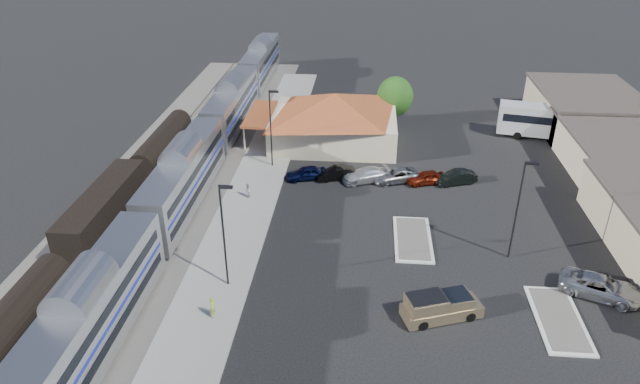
# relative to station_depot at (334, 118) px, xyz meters

# --- Properties ---
(ground) EXTENTS (280.00, 280.00, 0.00)m
(ground) POSITION_rel_station_depot_xyz_m (4.56, -24.00, -3.13)
(ground) COLOR black
(ground) RESTS_ON ground
(railbed) EXTENTS (16.00, 100.00, 0.12)m
(railbed) POSITION_rel_station_depot_xyz_m (-16.44, -16.00, -3.07)
(railbed) COLOR #4C4944
(railbed) RESTS_ON ground
(platform) EXTENTS (5.50, 92.00, 0.18)m
(platform) POSITION_rel_station_depot_xyz_m (-7.44, -18.00, -3.04)
(platform) COLOR gray
(platform) RESTS_ON ground
(passenger_train) EXTENTS (3.00, 104.00, 5.55)m
(passenger_train) POSITION_rel_station_depot_xyz_m (-13.44, -17.53, -0.26)
(passenger_train) COLOR silver
(passenger_train) RESTS_ON ground
(freight_cars) EXTENTS (2.80, 46.00, 4.00)m
(freight_cars) POSITION_rel_station_depot_xyz_m (-19.44, -22.73, -1.21)
(freight_cars) COLOR black
(freight_cars) RESTS_ON ground
(station_depot) EXTENTS (18.35, 12.24, 6.20)m
(station_depot) POSITION_rel_station_depot_xyz_m (0.00, 0.00, 0.00)
(station_depot) COLOR beige
(station_depot) RESTS_ON ground
(traffic_island_south) EXTENTS (3.30, 7.50, 0.21)m
(traffic_island_south) POSITION_rel_station_depot_xyz_m (8.56, -22.00, -3.03)
(traffic_island_south) COLOR silver
(traffic_island_south) RESTS_ON ground
(traffic_island_north) EXTENTS (3.30, 7.50, 0.21)m
(traffic_island_north) POSITION_rel_station_depot_xyz_m (18.56, -32.00, -3.03)
(traffic_island_north) COLOR silver
(traffic_island_north) RESTS_ON ground
(lamp_plat_s) EXTENTS (1.08, 0.25, 9.00)m
(lamp_plat_s) POSITION_rel_station_depot_xyz_m (-6.34, -30.00, 2.21)
(lamp_plat_s) COLOR black
(lamp_plat_s) RESTS_ON ground
(lamp_plat_n) EXTENTS (1.08, 0.25, 9.00)m
(lamp_plat_n) POSITION_rel_station_depot_xyz_m (-6.34, -8.00, 2.21)
(lamp_plat_n) COLOR black
(lamp_plat_n) RESTS_ON ground
(lamp_lot) EXTENTS (1.08, 0.25, 9.00)m
(lamp_lot) POSITION_rel_station_depot_xyz_m (16.66, -24.00, 2.21)
(lamp_lot) COLOR black
(lamp_lot) RESTS_ON ground
(tree_depot) EXTENTS (4.71, 4.71, 6.63)m
(tree_depot) POSITION_rel_station_depot_xyz_m (7.56, 6.00, 0.89)
(tree_depot) COLOR #382314
(tree_depot) RESTS_ON ground
(pickup_truck) EXTENTS (6.17, 3.92, 2.00)m
(pickup_truck) POSITION_rel_station_depot_xyz_m (10.02, -32.34, -2.18)
(pickup_truck) COLOR #9A835E
(pickup_truck) RESTS_ON ground
(suv) EXTENTS (6.56, 4.91, 1.66)m
(suv) POSITION_rel_station_depot_xyz_m (22.41, -28.78, -2.30)
(suv) COLOR #A9ACB1
(suv) RESTS_ON ground
(coach_bus) EXTENTS (13.20, 5.41, 4.14)m
(coach_bus) POSITION_rel_station_depot_xyz_m (27.02, 3.09, -0.75)
(coach_bus) COLOR white
(coach_bus) RESTS_ON ground
(person_a) EXTENTS (0.52, 0.68, 1.68)m
(person_a) POSITION_rel_station_depot_xyz_m (-6.61, -33.93, -2.11)
(person_a) COLOR #A7C53D
(person_a) RESTS_ON platform
(person_b) EXTENTS (0.62, 0.79, 1.62)m
(person_b) POSITION_rel_station_depot_xyz_m (-7.70, -15.71, -2.14)
(person_b) COLOR beige
(person_b) RESTS_ON platform
(parked_car_a) EXTENTS (4.64, 2.93, 1.47)m
(parked_car_a) POSITION_rel_station_depot_xyz_m (-2.27, -10.75, -2.40)
(parked_car_a) COLOR #0B1138
(parked_car_a) RESTS_ON ground
(parked_car_b) EXTENTS (4.57, 2.79, 1.42)m
(parked_car_b) POSITION_rel_station_depot_xyz_m (0.93, -10.45, -2.42)
(parked_car_b) COLOR black
(parked_car_b) RESTS_ON ground
(parked_car_c) EXTENTS (5.52, 3.84, 1.48)m
(parked_car_c) POSITION_rel_station_depot_xyz_m (4.13, -10.75, -2.39)
(parked_car_c) COLOR silver
(parked_car_c) RESTS_ON ground
(parked_car_d) EXTENTS (5.59, 3.84, 1.42)m
(parked_car_d) POSITION_rel_station_depot_xyz_m (7.33, -10.45, -2.42)
(parked_car_d) COLOR gray
(parked_car_d) RESTS_ON ground
(parked_car_e) EXTENTS (4.51, 2.85, 1.43)m
(parked_car_e) POSITION_rel_station_depot_xyz_m (10.53, -10.75, -2.42)
(parked_car_e) COLOR maroon
(parked_car_e) RESTS_ON ground
(parked_car_f) EXTENTS (4.71, 3.01, 1.46)m
(parked_car_f) POSITION_rel_station_depot_xyz_m (13.73, -10.45, -2.40)
(parked_car_f) COLOR black
(parked_car_f) RESTS_ON ground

